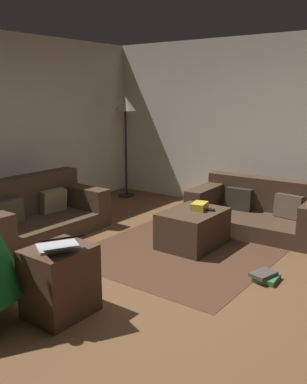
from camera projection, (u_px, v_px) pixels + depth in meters
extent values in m
plane|color=brown|center=(161.00, 290.00, 3.93)|extent=(6.40, 6.40, 0.00)
cube|color=silver|center=(288.00, 127.00, 6.09)|extent=(0.12, 6.40, 2.60)
cube|color=#473323|center=(40.00, 227.00, 5.41)|extent=(1.74, 0.91, 0.21)
cube|color=#473323|center=(22.00, 196.00, 5.52)|extent=(1.74, 0.26, 0.51)
cube|color=#473323|center=(82.00, 197.00, 5.93)|extent=(0.25, 0.90, 0.29)
cube|color=#8C7A5B|center=(53.00, 201.00, 5.69)|extent=(0.37, 0.19, 0.31)
cube|color=brown|center=(9.00, 212.00, 5.16)|extent=(0.37, 0.15, 0.30)
cube|color=#473323|center=(258.00, 224.00, 5.57)|extent=(1.03, 1.76, 0.21)
cube|color=#473323|center=(268.00, 194.00, 5.79)|extent=(0.32, 1.73, 0.45)
cube|color=#473323|center=(208.00, 197.00, 5.92)|extent=(0.96, 0.28, 0.32)
cube|color=brown|center=(289.00, 206.00, 5.45)|extent=(0.19, 0.38, 0.31)
cube|color=#372D24|center=(239.00, 199.00, 5.83)|extent=(0.16, 0.37, 0.31)
cube|color=#473323|center=(193.00, 228.00, 5.02)|extent=(0.80, 0.59, 0.43)
cube|color=gold|center=(199.00, 206.00, 5.02)|extent=(0.26, 0.20, 0.09)
cube|color=black|center=(208.00, 210.00, 4.98)|extent=(0.10, 0.17, 0.02)
cube|color=#4C3323|center=(60.00, 281.00, 3.45)|extent=(0.52, 0.44, 0.58)
cube|color=silver|center=(58.00, 247.00, 3.38)|extent=(0.39, 0.35, 0.02)
cube|color=black|center=(61.00, 238.00, 3.22)|extent=(0.39, 0.35, 0.08)
cube|color=#387A47|center=(267.00, 278.00, 4.12)|extent=(0.26, 0.23, 0.05)
cube|color=#4C423D|center=(263.00, 274.00, 4.11)|extent=(0.29, 0.23, 0.04)
cylinder|color=black|center=(127.00, 195.00, 7.48)|extent=(0.28, 0.28, 0.02)
cylinder|color=black|center=(126.00, 154.00, 7.31)|extent=(0.04, 0.04, 1.48)
cone|color=beige|center=(125.00, 104.00, 7.12)|extent=(0.36, 0.36, 0.24)
cube|color=#4D3020|center=(193.00, 245.00, 5.07)|extent=(2.60, 2.00, 0.01)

